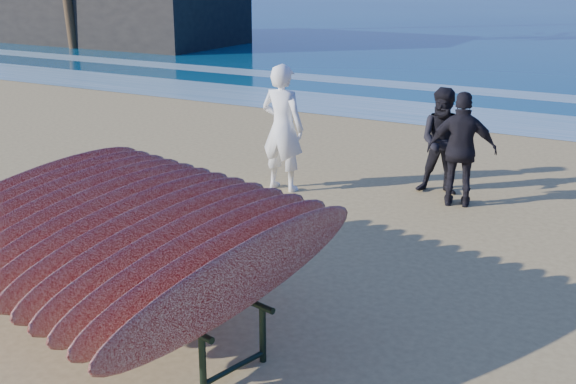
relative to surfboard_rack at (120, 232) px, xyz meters
name	(u,v)px	position (x,y,z in m)	size (l,w,h in m)	color
ground	(248,307)	(0.87, 0.74, -0.86)	(120.00, 120.00, 0.00)	tan
foam_near	(500,121)	(0.87, 10.74, -0.85)	(160.00, 160.00, 0.00)	white
foam_far	(534,96)	(0.87, 14.24, -0.86)	(160.00, 160.00, 0.00)	white
surfboard_rack	(120,232)	(0.00, 0.00, 0.00)	(3.73, 3.42, 1.35)	black
person_white	(283,128)	(-0.74, 4.27, 0.06)	(0.67, 0.44, 1.84)	white
person_dark_a	(444,142)	(1.36, 5.21, -0.10)	(0.74, 0.58, 1.53)	black
person_dark_b	(462,150)	(1.73, 4.79, -0.08)	(0.92, 0.38, 1.57)	black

